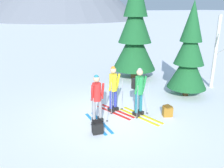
{
  "coord_description": "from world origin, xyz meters",
  "views": [
    {
      "loc": [
        -2.96,
        -6.88,
        3.63
      ],
      "look_at": [
        0.16,
        0.33,
        1.05
      ],
      "focal_mm": 38.01,
      "sensor_mm": 36.0,
      "label": 1
    }
  ],
  "objects": [
    {
      "name": "backpack_on_snow_beside",
      "position": [
        -0.85,
        -0.91,
        0.19
      ],
      "size": [
        0.34,
        0.28,
        0.38
      ],
      "color": "black",
      "rests_on": "ground"
    },
    {
      "name": "skier_in_yellow",
      "position": [
        0.22,
        0.34,
        0.92
      ],
      "size": [
        0.89,
        1.62,
        1.68
      ],
      "color": "red",
      "rests_on": "ground"
    },
    {
      "name": "skier_in_green",
      "position": [
        0.88,
        -0.31,
        0.95
      ],
      "size": [
        0.86,
        1.79,
        1.7
      ],
      "color": "yellow",
      "rests_on": "ground"
    },
    {
      "name": "ground_plane",
      "position": [
        0.0,
        0.0,
        0.0
      ],
      "size": [
        400.0,
        400.0,
        0.0
      ],
      "primitive_type": "plane",
      "color": "white"
    },
    {
      "name": "skier_in_red",
      "position": [
        -0.61,
        -0.24,
        0.87
      ],
      "size": [
        0.61,
        1.65,
        1.62
      ],
      "color": "#1E84D1",
      "rests_on": "ground"
    },
    {
      "name": "birch_tree_tall",
      "position": [
        5.52,
        0.96,
        1.69
      ],
      "size": [
        0.65,
        0.89,
        3.3
      ],
      "color": "silver",
      "rests_on": "ground"
    },
    {
      "name": "backpack_on_snow_front",
      "position": [
        1.78,
        -0.77,
        0.19
      ],
      "size": [
        0.38,
        0.33,
        0.38
      ],
      "color": "#99661E",
      "rests_on": "ground"
    },
    {
      "name": "pine_tree_near",
      "position": [
        2.9,
        3.76,
        2.44
      ],
      "size": [
        2.21,
        2.21,
        5.34
      ],
      "color": "#51381E",
      "rests_on": "ground"
    },
    {
      "name": "pine_tree_mid",
      "position": [
        3.69,
        0.59,
        1.78
      ],
      "size": [
        1.61,
        1.61,
        3.89
      ],
      "color": "#51381E",
      "rests_on": "ground"
    }
  ]
}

